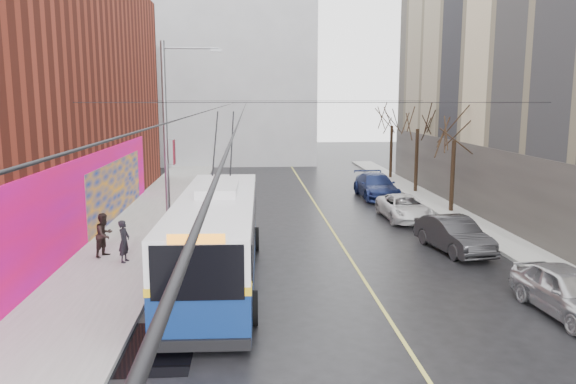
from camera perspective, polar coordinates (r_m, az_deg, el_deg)
name	(u,v)px	position (r m, az deg, el deg)	size (l,w,h in m)	color
ground	(343,329)	(16.68, 5.62, -13.67)	(140.00, 140.00, 0.00)	black
sidewalk_left	(140,233)	(28.37, -14.82, -4.03)	(4.00, 60.00, 0.15)	gray
sidewalk_right	(479,227)	(30.21, 18.80, -3.41)	(2.00, 60.00, 0.15)	gray
lane_line	(327,222)	(30.12, 4.00, -3.10)	(0.12, 50.00, 0.01)	#BFB74C
building_far	(215,75)	(60.24, -7.38, 11.74)	(20.50, 12.10, 18.00)	gray
streetlight_pole	(169,138)	(25.40, -11.96, 5.44)	(2.65, 0.60, 9.00)	slate
catenary_wires	(250,104)	(29.88, -3.86, 8.88)	(18.00, 60.00, 0.22)	black
tree_near	(455,127)	(33.26, 16.59, 6.38)	(3.20, 3.20, 6.40)	black
tree_mid	(418,118)	(39.87, 13.07, 7.37)	(3.20, 3.20, 6.68)	black
tree_far	(392,116)	(46.61, 10.53, 7.58)	(3.20, 3.20, 6.57)	black
puddle	(156,347)	(15.87, -13.26, -15.12)	(2.04, 3.36, 0.01)	black
pigeons_flying	(242,93)	(25.61, -4.70, 10.01)	(3.73, 1.97, 0.96)	slate
trolleybus	(217,236)	(20.35, -7.25, -4.48)	(3.18, 12.69, 5.98)	navy
parked_car_a	(568,291)	(19.31, 26.57, -9.02)	(1.77, 4.39, 1.50)	#AAAAAF
parked_car_b	(454,234)	(25.32, 16.48, -4.16)	(1.58, 4.53, 1.49)	#28282A
parked_car_c	(404,208)	(31.27, 11.73, -1.56)	(2.22, 4.82, 1.34)	silver
parked_car_d	(376,186)	(37.80, 8.94, 0.61)	(2.25, 5.53, 1.60)	#16214E
following_car	(224,192)	(35.93, -6.51, 0.04)	(1.65, 4.11, 1.40)	silver
pedestrian_a	(124,241)	(23.09, -16.31, -4.82)	(0.61, 0.40, 1.69)	black
pedestrian_b	(104,235)	(24.15, -18.16, -4.15)	(0.88, 0.68, 1.81)	black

